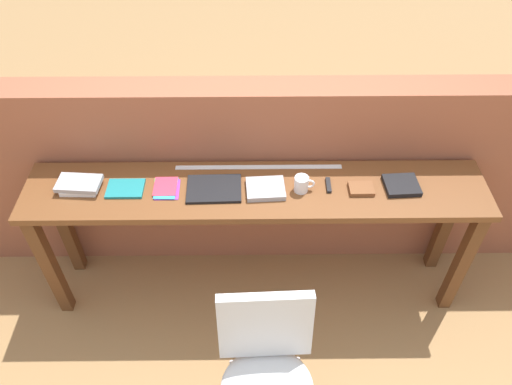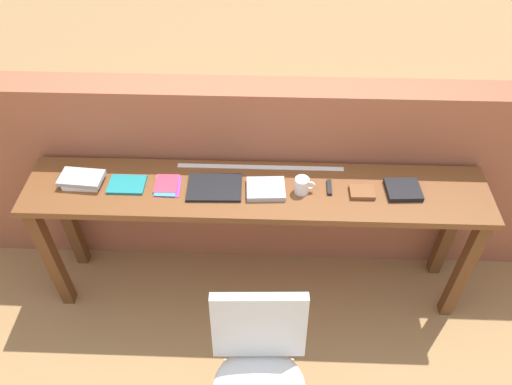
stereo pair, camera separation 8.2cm
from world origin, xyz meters
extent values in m
plane|color=#9E7547|center=(0.00, 0.00, 0.00)|extent=(40.00, 40.00, 0.00)
cube|color=#935138|center=(0.00, 0.64, 0.65)|extent=(6.00, 0.20, 1.30)
cube|color=brown|center=(0.00, 0.30, 0.86)|extent=(2.50, 0.44, 0.04)
cube|color=#5B341A|center=(-1.19, 0.14, 0.42)|extent=(0.07, 0.07, 0.84)
cube|color=#5B341A|center=(1.19, 0.14, 0.42)|extent=(0.07, 0.07, 0.84)
cube|color=#5B341A|center=(-1.19, 0.46, 0.42)|extent=(0.07, 0.07, 0.84)
cube|color=#5B341A|center=(1.19, 0.46, 0.42)|extent=(0.07, 0.07, 0.84)
cube|color=silver|center=(0.04, -0.41, 0.69)|extent=(0.44, 0.12, 0.40)
cylinder|color=#B2B2B7|center=(-0.13, -0.45, 0.21)|extent=(0.02, 0.02, 0.41)
cylinder|color=#B2B2B7|center=(0.20, -0.44, 0.21)|extent=(0.02, 0.02, 0.41)
cube|color=white|center=(-0.94, 0.32, 0.89)|extent=(0.19, 0.15, 0.03)
cube|color=#9E9EA3|center=(-0.94, 0.31, 0.92)|extent=(0.24, 0.15, 0.03)
cube|color=#19757A|center=(-0.70, 0.30, 0.89)|extent=(0.20, 0.14, 0.01)
cube|color=purple|center=(-0.47, 0.29, 0.88)|extent=(0.13, 0.16, 0.00)
cube|color=green|center=(-0.49, 0.31, 0.88)|extent=(0.12, 0.16, 0.00)
cube|color=#3399D8|center=(-0.48, 0.30, 0.89)|extent=(0.12, 0.17, 0.00)
cube|color=#E5334C|center=(-0.48, 0.31, 0.89)|extent=(0.13, 0.14, 0.00)
cube|color=black|center=(-0.22, 0.29, 0.89)|extent=(0.29, 0.22, 0.02)
cube|color=#9E9EA3|center=(0.05, 0.28, 0.90)|extent=(0.21, 0.18, 0.03)
cylinder|color=white|center=(0.24, 0.29, 0.93)|extent=(0.08, 0.08, 0.09)
torus|color=white|center=(0.28, 0.29, 0.93)|extent=(0.06, 0.01, 0.06)
cube|color=black|center=(0.39, 0.31, 0.89)|extent=(0.03, 0.11, 0.02)
cube|color=brown|center=(0.56, 0.28, 0.89)|extent=(0.13, 0.10, 0.02)
cube|color=black|center=(0.78, 0.30, 0.89)|extent=(0.19, 0.17, 0.03)
cube|color=silver|center=(0.02, 0.47, 0.88)|extent=(0.93, 0.03, 0.00)
camera|label=1|loc=(-0.02, -1.61, 2.75)|focal=35.00mm
camera|label=2|loc=(0.06, -1.60, 2.75)|focal=35.00mm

